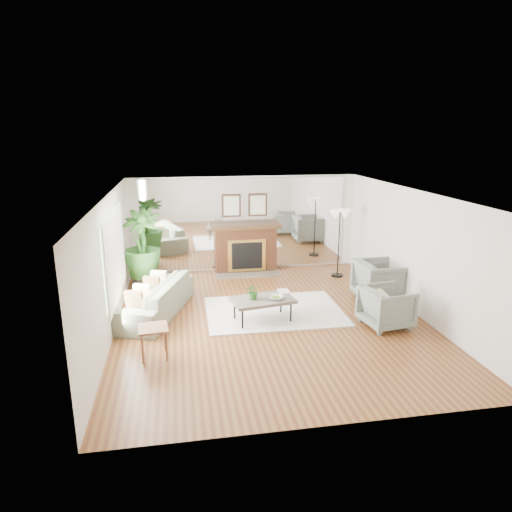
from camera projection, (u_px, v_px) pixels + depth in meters
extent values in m
plane|color=#5F2E18|center=(270.00, 319.00, 9.14)|extent=(7.00, 7.00, 0.00)
cube|color=silver|center=(110.00, 266.00, 8.31)|extent=(0.02, 7.00, 2.50)
cube|color=silver|center=(414.00, 252.00, 9.29)|extent=(0.02, 7.00, 2.50)
cube|color=silver|center=(244.00, 224.00, 12.12)|extent=(6.00, 0.02, 2.50)
cube|color=silver|center=(245.00, 224.00, 12.10)|extent=(5.40, 0.04, 2.40)
cube|color=#B2E09E|center=(114.00, 255.00, 8.67)|extent=(0.04, 2.40, 1.50)
cube|color=brown|center=(246.00, 249.00, 12.09)|extent=(1.60, 0.40, 1.20)
cube|color=gold|center=(247.00, 256.00, 11.92)|extent=(1.00, 0.04, 0.85)
cube|color=black|center=(247.00, 256.00, 11.90)|extent=(0.80, 0.04, 0.70)
cube|color=#655B4F|center=(248.00, 274.00, 11.91)|extent=(1.70, 0.55, 0.03)
cube|color=#462D16|center=(246.00, 226.00, 11.91)|extent=(1.85, 0.46, 0.10)
cube|color=black|center=(231.00, 206.00, 11.87)|extent=(0.50, 0.04, 0.60)
cube|color=black|center=(258.00, 205.00, 11.98)|extent=(0.50, 0.04, 0.60)
cube|color=white|center=(274.00, 311.00, 9.47)|extent=(2.81, 2.03, 0.03)
cube|color=#655B4F|center=(263.00, 300.00, 8.89)|extent=(1.30, 0.90, 0.06)
cylinder|color=black|center=(242.00, 320.00, 8.57)|extent=(0.04, 0.04, 0.42)
cylinder|color=black|center=(291.00, 313.00, 8.89)|extent=(0.04, 0.04, 0.42)
cylinder|color=black|center=(235.00, 310.00, 9.02)|extent=(0.04, 0.04, 0.42)
cylinder|color=black|center=(281.00, 304.00, 9.34)|extent=(0.04, 0.04, 0.42)
imported|color=gray|center=(154.00, 298.00, 9.26)|extent=(1.68, 2.59, 0.70)
imported|color=gray|center=(380.00, 280.00, 10.06)|extent=(1.02, 0.99, 0.89)
imported|color=gray|center=(386.00, 307.00, 8.70)|extent=(0.98, 0.96, 0.78)
cube|color=brown|center=(153.00, 328.00, 7.45)|extent=(0.52, 0.52, 0.04)
cylinder|color=brown|center=(143.00, 349.00, 7.30)|extent=(0.04, 0.04, 0.51)
cylinder|color=brown|center=(167.00, 347.00, 7.39)|extent=(0.04, 0.04, 0.51)
cylinder|color=brown|center=(142.00, 339.00, 7.65)|extent=(0.04, 0.04, 0.51)
cylinder|color=brown|center=(165.00, 337.00, 7.75)|extent=(0.04, 0.04, 0.51)
cylinder|color=black|center=(144.00, 279.00, 10.93)|extent=(0.55, 0.55, 0.39)
imported|color=#396926|center=(142.00, 244.00, 10.70)|extent=(1.09, 1.09, 1.61)
cylinder|color=black|center=(337.00, 275.00, 11.79)|extent=(0.29, 0.29, 0.04)
cylinder|color=black|center=(339.00, 245.00, 11.58)|extent=(0.03, 0.03, 1.68)
cone|color=#F0ECCC|center=(335.00, 214.00, 11.35)|extent=(0.31, 0.31, 0.23)
cone|color=#F0ECCC|center=(345.00, 214.00, 11.39)|extent=(0.31, 0.31, 0.23)
imported|color=#396926|center=(254.00, 291.00, 8.81)|extent=(0.30, 0.26, 0.33)
imported|color=brown|center=(276.00, 298.00, 8.84)|extent=(0.35, 0.35, 0.07)
imported|color=brown|center=(278.00, 292.00, 9.23)|extent=(0.22, 0.30, 0.02)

